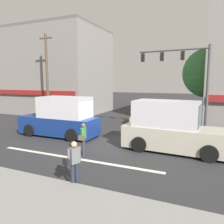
# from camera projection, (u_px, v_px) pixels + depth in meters

# --- Properties ---
(ground_plane) EXTENTS (120.00, 120.00, 0.00)m
(ground_plane) POSITION_uv_depth(u_px,v_px,m) (104.00, 141.00, 14.01)
(ground_plane) COLOR #2B2B2D
(lane_marking_stripe) EXTENTS (9.00, 0.24, 0.01)m
(lane_marking_stripe) POSITION_uv_depth(u_px,v_px,m) (74.00, 158.00, 10.83)
(lane_marking_stripe) COLOR silver
(lane_marking_stripe) RESTS_ON ground
(building_left_block) EXTENTS (12.31, 8.77, 9.99)m
(building_left_block) POSITION_uv_depth(u_px,v_px,m) (54.00, 72.00, 27.20)
(building_left_block) COLOR gray
(building_left_block) RESTS_ON ground
(street_tree) EXTENTS (4.11, 4.11, 6.55)m
(street_tree) POSITION_uv_depth(u_px,v_px,m) (208.00, 73.00, 18.08)
(street_tree) COLOR #4C3823
(street_tree) RESTS_ON ground
(utility_pole_near_left) EXTENTS (1.40, 0.22, 8.15)m
(utility_pole_near_left) POSITION_uv_depth(u_px,v_px,m) (47.00, 77.00, 20.60)
(utility_pole_near_left) COLOR brown
(utility_pole_near_left) RESTS_ON ground
(traffic_light_mast) EXTENTS (4.88, 0.50, 6.20)m
(traffic_light_mast) POSITION_uv_depth(u_px,v_px,m) (188.00, 74.00, 14.98)
(traffic_light_mast) COLOR #47474C
(traffic_light_mast) RESTS_ON ground
(box_truck_crossing_center) EXTENTS (5.69, 2.45, 2.75)m
(box_truck_crossing_center) POSITION_uv_depth(u_px,v_px,m) (172.00, 128.00, 11.86)
(box_truck_crossing_center) COLOR #B7B29E
(box_truck_crossing_center) RESTS_ON ground
(box_truck_approaching_near) EXTENTS (5.60, 2.24, 2.75)m
(box_truck_approaching_near) POSITION_uv_depth(u_px,v_px,m) (61.00, 118.00, 15.14)
(box_truck_approaching_near) COLOR navy
(box_truck_approaching_near) RESTS_ON ground
(sedan_waiting_far) EXTENTS (2.06, 4.19, 1.58)m
(sedan_waiting_far) POSITION_uv_depth(u_px,v_px,m) (145.00, 117.00, 18.81)
(sedan_waiting_far) COLOR #B7B29E
(sedan_waiting_far) RESTS_ON ground
(pedestrian_foreground_with_bag) EXTENTS (0.47, 0.66, 1.67)m
(pedestrian_foreground_with_bag) POSITION_uv_depth(u_px,v_px,m) (74.00, 161.00, 7.84)
(pedestrian_foreground_with_bag) COLOR #232838
(pedestrian_foreground_with_bag) RESTS_ON ground
(pedestrian_mid_crossing) EXTENTS (0.36, 0.69, 1.67)m
(pedestrian_mid_crossing) POSITION_uv_depth(u_px,v_px,m) (83.00, 137.00, 11.23)
(pedestrian_mid_crossing) COLOR #333338
(pedestrian_mid_crossing) RESTS_ON ground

